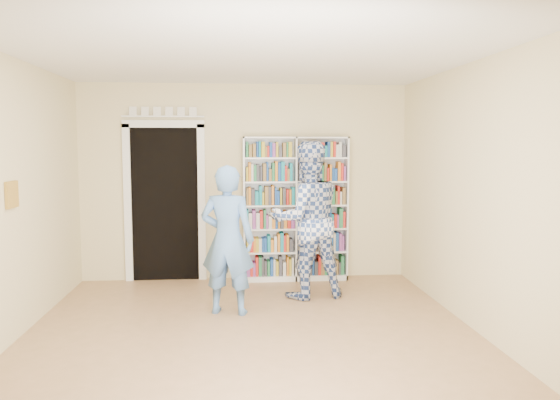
% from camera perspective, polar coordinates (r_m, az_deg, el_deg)
% --- Properties ---
extents(floor, '(5.00, 5.00, 0.00)m').
position_cam_1_polar(floor, '(5.40, -2.95, -14.40)').
color(floor, '#956F48').
rests_on(floor, ground).
extents(ceiling, '(5.00, 5.00, 0.00)m').
position_cam_1_polar(ceiling, '(5.14, -3.11, 15.15)').
color(ceiling, white).
rests_on(ceiling, wall_back).
extents(wall_back, '(4.50, 0.00, 4.50)m').
position_cam_1_polar(wall_back, '(7.59, -3.67, 1.86)').
color(wall_back, beige).
rests_on(wall_back, floor).
extents(wall_left, '(0.00, 5.00, 5.00)m').
position_cam_1_polar(wall_left, '(5.50, -27.15, -0.19)').
color(wall_left, beige).
rests_on(wall_left, floor).
extents(wall_right, '(0.00, 5.00, 5.00)m').
position_cam_1_polar(wall_right, '(5.64, 20.47, 0.20)').
color(wall_right, beige).
rests_on(wall_right, floor).
extents(bookshelf, '(1.44, 0.27, 1.98)m').
position_cam_1_polar(bookshelf, '(7.51, 1.62, -0.86)').
color(bookshelf, white).
rests_on(bookshelf, floor).
extents(doorway, '(1.10, 0.08, 2.43)m').
position_cam_1_polar(doorway, '(7.64, -11.94, 0.48)').
color(doorway, black).
rests_on(doorway, floor).
extents(wall_art, '(0.03, 0.25, 0.25)m').
position_cam_1_polar(wall_art, '(5.68, -26.22, 0.51)').
color(wall_art, brown).
rests_on(wall_art, wall_left).
extents(man_blue, '(0.68, 0.53, 1.65)m').
position_cam_1_polar(man_blue, '(6.03, -5.50, -4.17)').
color(man_blue, '#5784C1').
rests_on(man_blue, floor).
extents(man_plaid, '(1.05, 0.89, 1.91)m').
position_cam_1_polar(man_plaid, '(6.66, 2.82, -2.09)').
color(man_plaid, navy).
rests_on(man_plaid, floor).
extents(paper_sheet, '(0.18, 0.10, 0.29)m').
position_cam_1_polar(paper_sheet, '(6.46, 4.09, -2.23)').
color(paper_sheet, white).
rests_on(paper_sheet, man_plaid).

